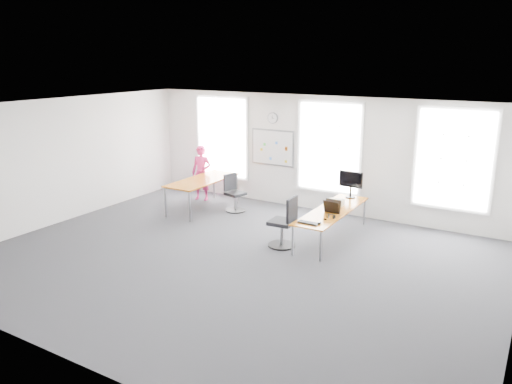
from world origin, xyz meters
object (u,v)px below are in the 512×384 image
Objects in this scene: chair_right at (285,225)px; monitor at (351,182)px; person at (201,173)px; desk_right at (332,212)px; chair_left at (234,195)px; keyboard at (308,223)px; desk_left at (203,182)px; headphones at (331,216)px.

monitor is (0.65, 2.12, 0.57)m from chair_right.
desk_right is at bearing -27.97° from person.
chair_right is at bearing -125.09° from desk_right.
monitor reaches higher than chair_right.
person is (-1.36, 0.42, 0.35)m from chair_left.
keyboard is (0.61, -0.15, 0.19)m from chair_right.
desk_left is 13.28× the size of headphones.
keyboard is at bearing -93.26° from desk_right.
person reaches higher than monitor.
desk_left is 5.22× the size of keyboard.
headphones reaches higher than keyboard.
chair_right is 1.74× the size of monitor.
chair_right is 4.25m from person.
chair_right is 0.99m from headphones.
desk_left is 3.89m from monitor.
chair_right is (-0.67, -0.96, -0.14)m from desk_right.
person is 4.85m from keyboard.
desk_left is at bearing 161.71° from keyboard.
desk_right is 0.61m from headphones.
chair_left is 5.83× the size of headphones.
desk_left is at bearing -179.25° from headphones.
headphones is (4.59, -1.66, -0.06)m from person.
headphones is (4.01, -0.93, -0.03)m from desk_left.
chair_left reaches higher than headphones.
headphones is (0.88, 0.39, 0.23)m from chair_right.
desk_right is at bearing 142.20° from chair_right.
desk_left is at bearing 174.62° from desk_right.
headphones is (0.20, -0.57, 0.09)m from desk_right.
chair_left is at bearing -168.91° from monitor.
keyboard is 2.30m from monitor.
desk_right is 16.36× the size of headphones.
desk_left is at bearing -65.59° from person.
desk_left is at bearing -115.54° from chair_right.
person is at bearing 173.95° from headphones.
chair_left is 0.63× the size of person.
person is 4.38m from monitor.
desk_left is 3.41m from chair_right.
desk_right is at bearing -88.54° from chair_left.
monitor reaches higher than desk_left.
desk_right is at bearing -5.38° from desk_left.
chair_right reaches higher than keyboard.
keyboard is (3.75, -1.47, -0.07)m from desk_left.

